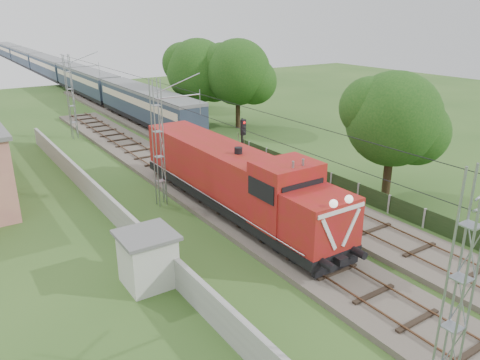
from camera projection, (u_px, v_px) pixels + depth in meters
ground at (327, 272)px, 22.23m from camera, size 140.00×140.00×0.00m
track_main at (244, 218)px, 27.65m from camera, size 4.20×70.00×0.45m
track_side at (208, 153)px, 40.44m from camera, size 4.20×80.00×0.45m
catenary at (159, 143)px, 28.72m from camera, size 3.31×70.00×8.00m
boundary_wall at (108, 205)px, 27.99m from camera, size 0.25×40.00×1.50m
fence at (389, 204)px, 28.55m from camera, size 0.12×32.00×1.20m
locomotive at (234, 179)px, 27.80m from camera, size 3.13×17.88×4.54m
coach_rake at (50, 66)px, 84.17m from camera, size 2.92×109.28×3.38m
signal_post at (243, 141)px, 32.02m from camera, size 0.53×0.42×4.88m
relay_hut at (148, 259)px, 20.90m from camera, size 2.45×2.45×2.52m
tree_a at (394, 120)px, 29.78m from camera, size 6.39×6.09×8.29m
tree_b at (239, 73)px, 48.10m from camera, size 7.10×6.76×9.21m
tree_c at (199, 71)px, 49.59m from camera, size 7.06×6.72×9.15m
tree_d at (190, 69)px, 59.20m from camera, size 5.97×5.69×7.74m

